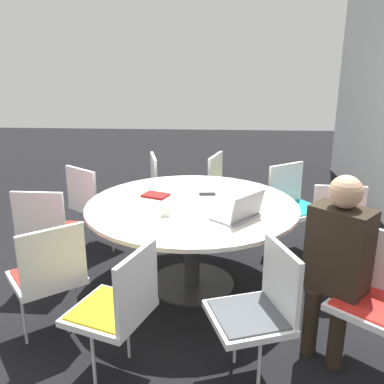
# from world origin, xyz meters

# --- Properties ---
(ground_plane) EXTENTS (16.00, 16.00, 0.00)m
(ground_plane) POSITION_xyz_m (0.00, 0.00, 0.00)
(ground_plane) COLOR black
(conference_table) EXTENTS (1.72, 1.72, 0.73)m
(conference_table) POSITION_xyz_m (0.00, 0.00, 0.61)
(conference_table) COLOR #333333
(conference_table) RESTS_ON ground_plane
(chair_0) EXTENTS (0.61, 0.61, 0.87)m
(chair_0) POSITION_xyz_m (0.93, 1.18, 0.52)
(chair_0) COLOR white
(chair_0) RESTS_ON ground_plane
(chair_1) EXTENTS (0.44, 0.46, 0.87)m
(chair_1) POSITION_xyz_m (-0.00, 1.20, 0.52)
(chair_1) COLOR white
(chair_1) RESTS_ON ground_plane
(chair_2) EXTENTS (0.60, 0.60, 0.87)m
(chair_2) POSITION_xyz_m (-0.74, 0.95, 0.52)
(chair_2) COLOR white
(chair_2) RESTS_ON ground_plane
(chair_3) EXTENTS (0.55, 0.53, 0.87)m
(chair_3) POSITION_xyz_m (-1.17, 0.30, 0.52)
(chair_3) COLOR white
(chair_3) RESTS_ON ground_plane
(chair_4) EXTENTS (0.53, 0.51, 0.87)m
(chair_4) POSITION_xyz_m (-1.15, -0.35, 0.52)
(chair_4) COLOR white
(chair_4) RESTS_ON ground_plane
(chair_5) EXTENTS (0.60, 0.60, 0.87)m
(chair_5) POSITION_xyz_m (-0.65, -1.01, 0.52)
(chair_5) COLOR white
(chair_5) RESTS_ON ground_plane
(chair_6) EXTENTS (0.43, 0.45, 0.87)m
(chair_6) POSITION_xyz_m (0.05, -1.20, 0.52)
(chair_6) COLOR white
(chair_6) RESTS_ON ground_plane
(chair_7) EXTENTS (0.60, 0.61, 0.87)m
(chair_7) POSITION_xyz_m (0.80, -0.90, 0.52)
(chair_7) COLOR white
(chair_7) RESTS_ON ground_plane
(chair_8) EXTENTS (0.56, 0.55, 0.87)m
(chair_8) POSITION_xyz_m (1.15, -0.35, 0.52)
(chair_8) COLOR white
(chair_8) RESTS_ON ground_plane
(chair_9) EXTENTS (0.55, 0.54, 0.87)m
(chair_9) POSITION_xyz_m (1.12, 0.45, 0.52)
(chair_9) COLOR white
(chair_9) RESTS_ON ground_plane
(person_0) EXTENTS (0.40, 0.42, 1.22)m
(person_0) POSITION_xyz_m (0.84, 0.94, 0.71)
(person_0) COLOR #2D2319
(person_0) RESTS_ON ground_plane
(laptop) EXTENTS (0.42, 0.41, 0.21)m
(laptop) POSITION_xyz_m (0.32, 0.37, 0.79)
(laptop) COLOR #99999E
(laptop) RESTS_ON conference_table
(spiral_notebook) EXTENTS (0.22, 0.25, 0.02)m
(spiral_notebook) POSITION_xyz_m (-0.17, -0.32, 0.74)
(spiral_notebook) COLOR maroon
(spiral_notebook) RESTS_ON conference_table
(coffee_cup) EXTENTS (0.08, 0.08, 0.08)m
(coffee_cup) POSITION_xyz_m (0.27, -0.18, 0.77)
(coffee_cup) COLOR white
(coffee_cup) RESTS_ON conference_table
(cell_phone) EXTENTS (0.08, 0.15, 0.01)m
(cell_phone) POSITION_xyz_m (-0.25, 0.12, 0.74)
(cell_phone) COLOR black
(cell_phone) RESTS_ON conference_table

